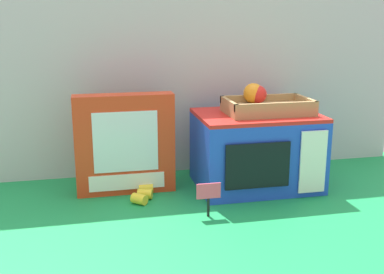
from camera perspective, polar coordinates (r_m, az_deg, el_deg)
ground_plane at (r=1.58m, az=1.30°, el=-6.28°), size 1.70×1.70×0.00m
display_back_panel at (r=1.71m, az=-0.42°, el=7.64°), size 1.61×0.03×0.71m
toy_microwave at (r=1.59m, az=7.77°, el=-1.59°), size 0.39×0.29×0.25m
food_groups_crate at (r=1.57m, az=8.66°, el=3.92°), size 0.27×0.18×0.09m
cookie_set_box at (r=1.53m, az=-8.06°, el=-0.86°), size 0.31×0.07×0.32m
price_sign at (r=1.35m, az=2.00°, el=-6.92°), size 0.07×0.01×0.10m
loose_toy_banana at (r=1.50m, az=-5.86°, el=-6.82°), size 0.08×0.13×0.03m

